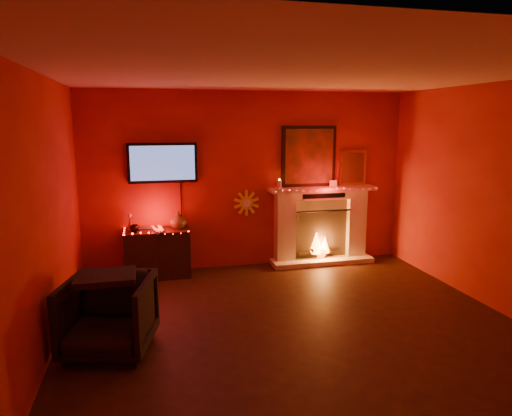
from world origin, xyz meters
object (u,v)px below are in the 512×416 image
Objects in this scene: fireplace at (320,218)px; tv at (163,163)px; sunburst_clock at (246,203)px; console_table at (158,251)px; armchair at (109,315)px.

fireplace is 2.61m from tv.
console_table is (-1.37, -0.22, -0.62)m from sunburst_clock.
tv is 2.76m from armchair.
sunburst_clock is at bearing 65.41° from armchair.
armchair is at bearing -143.34° from fireplace.
sunburst_clock reaches higher than console_table.
sunburst_clock is at bearing 175.63° from fireplace.
console_table reaches higher than armchair.
fireplace is at bearing -1.50° from tv.
sunburst_clock is (-1.19, 0.09, 0.28)m from fireplace.
tv is at bearing 178.50° from fireplace.
armchair is (-0.65, -2.36, -1.27)m from tv.
armchair is at bearing -105.40° from tv.
console_table is at bearing -177.11° from fireplace.
tv is 1.30× the size of console_table.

